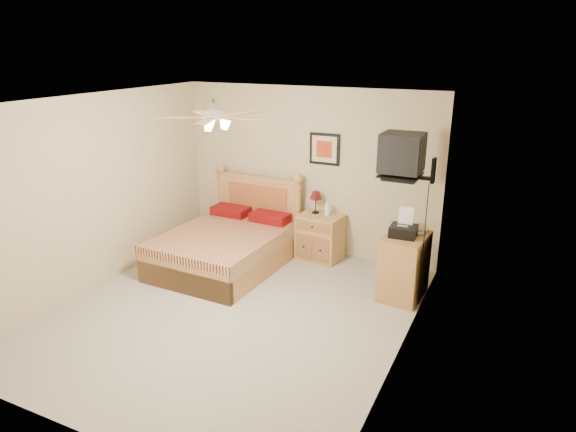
# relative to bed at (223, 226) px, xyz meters

# --- Properties ---
(floor) EXTENTS (4.50, 4.50, 0.00)m
(floor) POSITION_rel_bed_xyz_m (0.80, -1.12, -0.63)
(floor) COLOR #A19D91
(floor) RESTS_ON ground
(ceiling) EXTENTS (4.00, 4.50, 0.04)m
(ceiling) POSITION_rel_bed_xyz_m (0.80, -1.12, 1.87)
(ceiling) COLOR white
(ceiling) RESTS_ON ground
(wall_back) EXTENTS (4.00, 0.04, 2.50)m
(wall_back) POSITION_rel_bed_xyz_m (0.80, 1.13, 0.62)
(wall_back) COLOR #C7B692
(wall_back) RESTS_ON ground
(wall_front) EXTENTS (4.00, 0.04, 2.50)m
(wall_front) POSITION_rel_bed_xyz_m (0.80, -3.37, 0.62)
(wall_front) COLOR #C7B692
(wall_front) RESTS_ON ground
(wall_left) EXTENTS (0.04, 4.50, 2.50)m
(wall_left) POSITION_rel_bed_xyz_m (-1.20, -1.12, 0.62)
(wall_left) COLOR #C7B692
(wall_left) RESTS_ON ground
(wall_right) EXTENTS (0.04, 4.50, 2.50)m
(wall_right) POSITION_rel_bed_xyz_m (2.80, -1.12, 0.62)
(wall_right) COLOR #C7B692
(wall_right) RESTS_ON ground
(bed) EXTENTS (1.55, 2.00, 1.26)m
(bed) POSITION_rel_bed_xyz_m (0.00, 0.00, 0.00)
(bed) COLOR #C37E4E
(bed) RESTS_ON ground
(nightstand) EXTENTS (0.67, 0.53, 0.68)m
(nightstand) POSITION_rel_bed_xyz_m (1.12, 0.88, -0.29)
(nightstand) COLOR #BE8B47
(nightstand) RESTS_ON ground
(table_lamp) EXTENTS (0.23, 0.23, 0.34)m
(table_lamp) POSITION_rel_bed_xyz_m (1.01, 0.96, 0.22)
(table_lamp) COLOR #5E1418
(table_lamp) RESTS_ON nightstand
(lotion_bottle) EXTENTS (0.12, 0.12, 0.24)m
(lotion_bottle) POSITION_rel_bed_xyz_m (1.21, 0.93, 0.17)
(lotion_bottle) COLOR white
(lotion_bottle) RESTS_ON nightstand
(framed_picture) EXTENTS (0.46, 0.04, 0.46)m
(framed_picture) POSITION_rel_bed_xyz_m (1.07, 1.11, 0.99)
(framed_picture) COLOR black
(framed_picture) RESTS_ON wall_back
(dresser) EXTENTS (0.53, 0.73, 0.82)m
(dresser) POSITION_rel_bed_xyz_m (2.53, 0.21, -0.22)
(dresser) COLOR #A87D40
(dresser) RESTS_ON ground
(fax_machine) EXTENTS (0.34, 0.36, 0.34)m
(fax_machine) POSITION_rel_bed_xyz_m (2.50, 0.19, 0.36)
(fax_machine) COLOR black
(fax_machine) RESTS_ON dresser
(magazine_lower) EXTENTS (0.20, 0.26, 0.02)m
(magazine_lower) POSITION_rel_bed_xyz_m (2.53, 0.42, 0.20)
(magazine_lower) COLOR #C4B299
(magazine_lower) RESTS_ON dresser
(magazine_upper) EXTENTS (0.30, 0.33, 0.02)m
(magazine_upper) POSITION_rel_bed_xyz_m (2.54, 0.45, 0.22)
(magazine_upper) COLOR gray
(magazine_upper) RESTS_ON magazine_lower
(wall_tv) EXTENTS (0.56, 0.46, 0.58)m
(wall_tv) POSITION_rel_bed_xyz_m (2.55, 0.22, 1.18)
(wall_tv) COLOR black
(wall_tv) RESTS_ON wall_right
(ceiling_fan) EXTENTS (1.14, 1.14, 0.28)m
(ceiling_fan) POSITION_rel_bed_xyz_m (0.80, -1.32, 1.73)
(ceiling_fan) COLOR silver
(ceiling_fan) RESTS_ON ceiling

